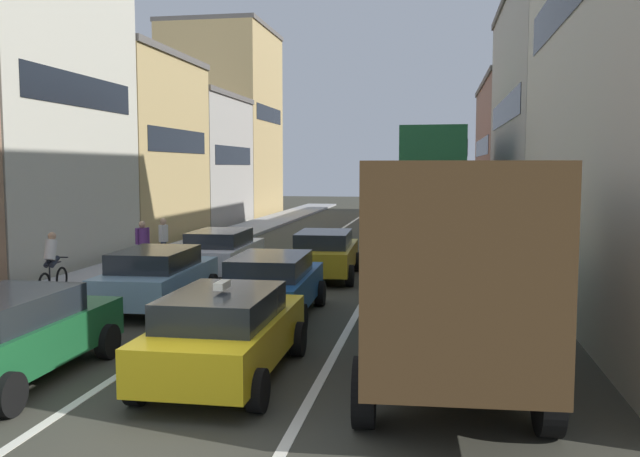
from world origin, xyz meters
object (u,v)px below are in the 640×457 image
wagon_left_lane_second (158,276)px  sedan_left_lane_third (221,252)px  removalist_box_truck (446,260)px  sedan_left_lane_front (10,334)px  taxi_centre_lane_front (225,331)px  wagon_right_lane_far (426,246)px  hatchback_centre_lane_third (325,253)px  cyclist_on_sidewalk (52,264)px  pedestrian_far_sidewalk (163,238)px  sedan_right_lane_behind_truck (425,266)px  bus_mid_queue_primary (438,182)px  pedestrian_near_kerb (143,242)px  sedan_centre_lane_second (272,284)px  bus_far_queue_secondary (436,195)px

wagon_left_lane_second → sedan_left_lane_third: same height
removalist_box_truck → sedan_left_lane_front: 7.22m
taxi_centre_lane_front → wagon_right_lane_far: (3.10, 12.77, -0.00)m
hatchback_centre_lane_third → cyclist_on_sidewalk: size_ratio=2.53×
wagon_right_lane_far → sedan_left_lane_front: bearing=157.1°
pedestrian_far_sidewalk → sedan_right_lane_behind_truck: bearing=-34.3°
removalist_box_truck → bus_mid_queue_primary: bearing=-2.4°
wagon_right_lane_far → pedestrian_near_kerb: pedestrian_near_kerb is taller
cyclist_on_sidewalk → pedestrian_near_kerb: bearing=-12.1°
wagon_left_lane_second → wagon_right_lane_far: 10.04m
sedan_right_lane_behind_truck → wagon_right_lane_far: (-0.02, 4.76, 0.00)m
removalist_box_truck → sedan_centre_lane_second: 5.59m
bus_mid_queue_primary → cyclist_on_sidewalk: 17.45m
hatchback_centre_lane_third → sedan_left_lane_third: size_ratio=1.01×
sedan_left_lane_front → sedan_left_lane_third: size_ratio=0.99×
removalist_box_truck → bus_far_queue_secondary: removalist_box_truck is taller
taxi_centre_lane_front → wagon_left_lane_second: 6.13m
wagon_right_lane_far → sedan_centre_lane_second: bearing=160.2°
sedan_left_lane_front → taxi_centre_lane_front: bearing=-77.6°
bus_far_queue_secondary → sedan_centre_lane_second: bearing=172.3°
removalist_box_truck → cyclist_on_sidewalk: bearing=59.1°
removalist_box_truck → sedan_right_lane_behind_truck: size_ratio=1.78×
removalist_box_truck → wagon_left_lane_second: 8.32m
sedan_left_lane_front → sedan_left_lane_third: same height
sedan_centre_lane_second → wagon_right_lane_far: bearing=-24.3°
bus_mid_queue_primary → bus_far_queue_secondary: (-0.09, 12.16, -1.07)m
cyclist_on_sidewalk → wagon_right_lane_far: bearing=-63.5°
taxi_centre_lane_front → sedan_left_lane_front: bearing=102.2°
sedan_right_lane_behind_truck → wagon_right_lane_far: same height
bus_far_queue_secondary → pedestrian_near_kerb: bus_far_queue_secondary is taller
sedan_left_lane_third → pedestrian_near_kerb: pedestrian_near_kerb is taller
sedan_centre_lane_second → sedan_left_lane_third: (-3.04, 5.56, 0.00)m
taxi_centre_lane_front → pedestrian_far_sidewalk: bearing=26.7°
sedan_right_lane_behind_truck → bus_mid_queue_primary: size_ratio=0.41×
removalist_box_truck → sedan_right_lane_behind_truck: bearing=0.7°
sedan_left_lane_front → bus_mid_queue_primary: (6.86, 20.92, 2.03)m
sedan_centre_lane_second → pedestrian_far_sidewalk: size_ratio=2.62×
sedan_right_lane_behind_truck → pedestrian_far_sidewalk: pedestrian_far_sidewalk is taller
cyclist_on_sidewalk → pedestrian_near_kerb: 4.75m
bus_mid_queue_primary → pedestrian_near_kerb: (-9.94, -9.11, -1.88)m
removalist_box_truck → pedestrian_near_kerb: (-10.05, 10.36, -1.03)m
removalist_box_truck → sedan_left_lane_third: removalist_box_truck is taller
hatchback_centre_lane_third → sedan_left_lane_third: same height
sedan_right_lane_behind_truck → wagon_left_lane_second: bearing=111.1°
sedan_left_lane_front → pedestrian_near_kerb: 12.20m
bus_far_queue_secondary → hatchback_centre_lane_third: bearing=171.1°
sedan_right_lane_behind_truck → pedestrian_far_sidewalk: size_ratio=2.64×
taxi_centre_lane_front → bus_far_queue_secondary: bearing=-6.2°
sedan_right_lane_behind_truck → bus_mid_queue_primary: (0.33, 12.16, 2.03)m
sedan_centre_lane_second → sedan_right_lane_behind_truck: size_ratio=0.99×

